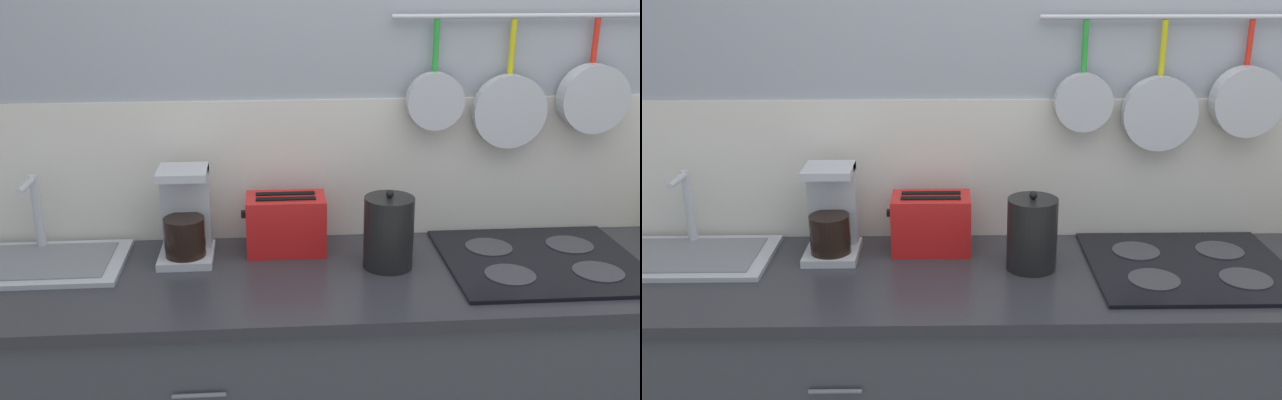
# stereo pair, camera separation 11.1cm
# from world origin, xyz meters

# --- Properties ---
(wall_back) EXTENTS (7.20, 0.15, 2.60)m
(wall_back) POSITION_xyz_m (0.00, 0.35, 1.28)
(wall_back) COLOR #999EA8
(wall_back) RESTS_ON ground_plane
(countertop) EXTENTS (3.35, 0.61, 0.03)m
(countertop) POSITION_xyz_m (0.00, 0.00, 0.91)
(countertop) COLOR #2D2D33
(countertop) RESTS_ON cabinet_base
(sink_basin) EXTENTS (0.56, 0.33, 0.25)m
(sink_basin) POSITION_xyz_m (-1.35, 0.13, 0.95)
(sink_basin) COLOR #B7BABF
(sink_basin) RESTS_ON countertop
(coffee_maker) EXTENTS (0.16, 0.19, 0.28)m
(coffee_maker) POSITION_xyz_m (-0.89, 0.17, 1.05)
(coffee_maker) COLOR #B7BABF
(coffee_maker) RESTS_ON countertop
(toaster) EXTENTS (0.26, 0.15, 0.19)m
(toaster) POSITION_xyz_m (-0.58, 0.19, 1.02)
(toaster) COLOR red
(toaster) RESTS_ON countertop
(kettle) EXTENTS (0.15, 0.15, 0.24)m
(kettle) POSITION_xyz_m (-0.28, 0.05, 1.04)
(kettle) COLOR black
(kettle) RESTS_ON countertop
(cooktop) EXTENTS (0.59, 0.52, 0.01)m
(cooktop) POSITION_xyz_m (0.19, 0.03, 0.94)
(cooktop) COLOR black
(cooktop) RESTS_ON countertop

